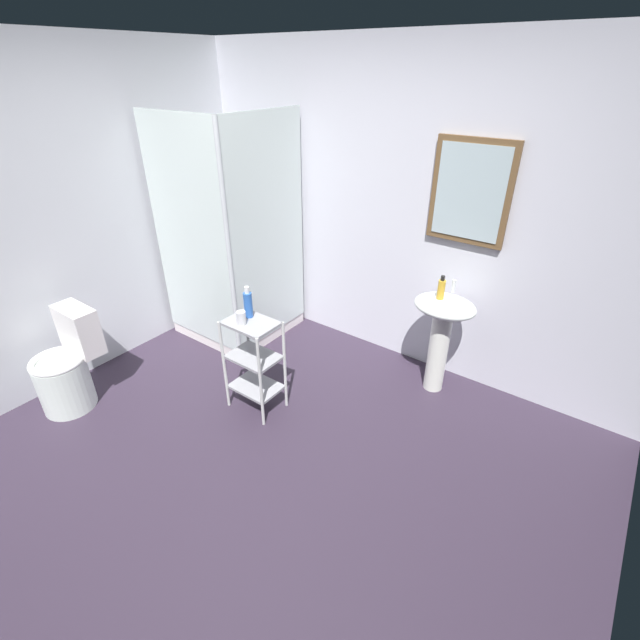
{
  "coord_description": "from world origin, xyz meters",
  "views": [
    {
      "loc": [
        1.65,
        -1.37,
        2.3
      ],
      "look_at": [
        0.11,
        0.72,
        0.81
      ],
      "focal_mm": 25.28,
      "sensor_mm": 36.0,
      "label": 1
    }
  ],
  "objects_px": {
    "shower_stall": "(236,290)",
    "pedestal_sink": "(442,325)",
    "storage_cart": "(254,358)",
    "shampoo_bottle_blue": "(248,304)",
    "rinse_cup": "(241,318)",
    "toilet": "(68,369)",
    "hand_soap_bottle": "(441,289)"
  },
  "relations": [
    {
      "from": "shower_stall",
      "to": "pedestal_sink",
      "type": "xyz_separation_m",
      "value": [
        1.87,
        0.32,
        0.12
      ]
    },
    {
      "from": "shower_stall",
      "to": "storage_cart",
      "type": "relative_size",
      "value": 2.7
    },
    {
      "from": "pedestal_sink",
      "to": "shampoo_bottle_blue",
      "type": "relative_size",
      "value": 3.48
    },
    {
      "from": "shampoo_bottle_blue",
      "to": "rinse_cup",
      "type": "relative_size",
      "value": 2.41
    },
    {
      "from": "pedestal_sink",
      "to": "toilet",
      "type": "xyz_separation_m",
      "value": [
        -2.15,
        -1.8,
        -0.26
      ]
    },
    {
      "from": "toilet",
      "to": "rinse_cup",
      "type": "bearing_deg",
      "value": 33.37
    },
    {
      "from": "shampoo_bottle_blue",
      "to": "pedestal_sink",
      "type": "bearing_deg",
      "value": 42.15
    },
    {
      "from": "toilet",
      "to": "hand_soap_bottle",
      "type": "height_order",
      "value": "hand_soap_bottle"
    },
    {
      "from": "rinse_cup",
      "to": "pedestal_sink",
      "type": "bearing_deg",
      "value": 46.11
    },
    {
      "from": "storage_cart",
      "to": "hand_soap_bottle",
      "type": "distance_m",
      "value": 1.44
    },
    {
      "from": "hand_soap_bottle",
      "to": "storage_cart",
      "type": "bearing_deg",
      "value": -134.42
    },
    {
      "from": "toilet",
      "to": "shampoo_bottle_blue",
      "type": "height_order",
      "value": "shampoo_bottle_blue"
    },
    {
      "from": "shower_stall",
      "to": "rinse_cup",
      "type": "relative_size",
      "value": 20.75
    },
    {
      "from": "shower_stall",
      "to": "rinse_cup",
      "type": "height_order",
      "value": "shower_stall"
    },
    {
      "from": "shower_stall",
      "to": "pedestal_sink",
      "type": "distance_m",
      "value": 1.9
    },
    {
      "from": "toilet",
      "to": "hand_soap_bottle",
      "type": "relative_size",
      "value": 4.26
    },
    {
      "from": "pedestal_sink",
      "to": "hand_soap_bottle",
      "type": "xyz_separation_m",
      "value": [
        -0.04,
        -0.03,
        0.31
      ]
    },
    {
      "from": "shower_stall",
      "to": "hand_soap_bottle",
      "type": "distance_m",
      "value": 1.9
    },
    {
      "from": "shower_stall",
      "to": "toilet",
      "type": "distance_m",
      "value": 1.52
    },
    {
      "from": "shower_stall",
      "to": "rinse_cup",
      "type": "bearing_deg",
      "value": -41.41
    },
    {
      "from": "pedestal_sink",
      "to": "hand_soap_bottle",
      "type": "bearing_deg",
      "value": -139.38
    },
    {
      "from": "shampoo_bottle_blue",
      "to": "rinse_cup",
      "type": "distance_m",
      "value": 0.12
    },
    {
      "from": "pedestal_sink",
      "to": "toilet",
      "type": "distance_m",
      "value": 2.82
    },
    {
      "from": "hand_soap_bottle",
      "to": "toilet",
      "type": "bearing_deg",
      "value": -139.98
    },
    {
      "from": "shower_stall",
      "to": "shampoo_bottle_blue",
      "type": "relative_size",
      "value": 8.6
    },
    {
      "from": "pedestal_sink",
      "to": "toilet",
      "type": "relative_size",
      "value": 1.07
    },
    {
      "from": "shower_stall",
      "to": "toilet",
      "type": "height_order",
      "value": "shower_stall"
    },
    {
      "from": "toilet",
      "to": "storage_cart",
      "type": "height_order",
      "value": "toilet"
    },
    {
      "from": "rinse_cup",
      "to": "toilet",
      "type": "bearing_deg",
      "value": -146.63
    },
    {
      "from": "storage_cart",
      "to": "hand_soap_bottle",
      "type": "bearing_deg",
      "value": 45.58
    },
    {
      "from": "shower_stall",
      "to": "rinse_cup",
      "type": "distance_m",
      "value": 1.17
    },
    {
      "from": "pedestal_sink",
      "to": "rinse_cup",
      "type": "distance_m",
      "value": 1.49
    }
  ]
}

